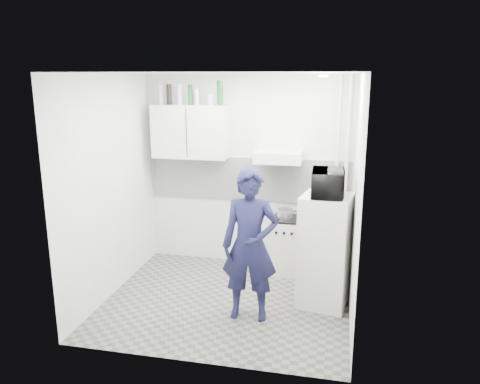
# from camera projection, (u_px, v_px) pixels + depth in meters

# --- Properties ---
(floor) EXTENTS (2.80, 2.80, 0.00)m
(floor) POSITION_uv_depth(u_px,v_px,m) (227.00, 301.00, 5.50)
(floor) COLOR #63645E
(floor) RESTS_ON ground
(ceiling) EXTENTS (2.80, 2.80, 0.00)m
(ceiling) POSITION_uv_depth(u_px,v_px,m) (226.00, 73.00, 4.88)
(ceiling) COLOR white
(ceiling) RESTS_ON wall_back
(wall_back) EXTENTS (2.80, 0.00, 2.80)m
(wall_back) POSITION_uv_depth(u_px,v_px,m) (248.00, 172.00, 6.37)
(wall_back) COLOR white
(wall_back) RESTS_ON floor
(wall_left) EXTENTS (0.00, 2.60, 2.60)m
(wall_left) POSITION_uv_depth(u_px,v_px,m) (110.00, 187.00, 5.47)
(wall_left) COLOR white
(wall_left) RESTS_ON floor
(wall_right) EXTENTS (0.00, 2.60, 2.60)m
(wall_right) POSITION_uv_depth(u_px,v_px,m) (356.00, 200.00, 4.90)
(wall_right) COLOR white
(wall_right) RESTS_ON floor
(person) EXTENTS (0.62, 0.43, 1.65)m
(person) POSITION_uv_depth(u_px,v_px,m) (250.00, 245.00, 4.95)
(person) COLOR #151534
(person) RESTS_ON floor
(stove) EXTENTS (0.46, 0.46, 0.73)m
(stove) POSITION_uv_depth(u_px,v_px,m) (289.00, 246.00, 6.24)
(stove) COLOR silver
(stove) RESTS_ON floor
(fridge) EXTENTS (0.62, 0.62, 1.29)m
(fridge) POSITION_uv_depth(u_px,v_px,m) (325.00, 251.00, 5.29)
(fridge) COLOR white
(fridge) RESTS_ON floor
(stove_top) EXTENTS (0.44, 0.44, 0.03)m
(stove_top) POSITION_uv_depth(u_px,v_px,m) (290.00, 219.00, 6.15)
(stove_top) COLOR black
(stove_top) RESTS_ON stove
(saucepan) EXTENTS (0.21, 0.21, 0.11)m
(saucepan) POSITION_uv_depth(u_px,v_px,m) (285.00, 213.00, 6.14)
(saucepan) COLOR silver
(saucepan) RESTS_ON stove_top
(microwave) EXTENTS (0.52, 0.36, 0.28)m
(microwave) POSITION_uv_depth(u_px,v_px,m) (328.00, 183.00, 5.10)
(microwave) COLOR black
(microwave) RESTS_ON fridge
(bottle_a) EXTENTS (0.06, 0.06, 0.26)m
(bottle_a) POSITION_uv_depth(u_px,v_px,m) (161.00, 94.00, 6.20)
(bottle_a) COLOR #B2B7BC
(bottle_a) RESTS_ON upper_cabinet
(bottle_b) EXTENTS (0.07, 0.07, 0.27)m
(bottle_b) POSITION_uv_depth(u_px,v_px,m) (169.00, 94.00, 6.17)
(bottle_b) COLOR black
(bottle_b) RESTS_ON upper_cabinet
(bottle_c) EXTENTS (0.06, 0.06, 0.27)m
(bottle_c) POSITION_uv_depth(u_px,v_px,m) (179.00, 94.00, 6.14)
(bottle_c) COLOR #B2B7BC
(bottle_c) RESTS_ON upper_cabinet
(bottle_d) EXTENTS (0.06, 0.06, 0.26)m
(bottle_d) POSITION_uv_depth(u_px,v_px,m) (190.00, 95.00, 6.11)
(bottle_d) COLOR #144C1E
(bottle_d) RESTS_ON upper_cabinet
(canister_a) EXTENTS (0.08, 0.08, 0.21)m
(canister_a) POSITION_uv_depth(u_px,v_px,m) (196.00, 97.00, 6.10)
(canister_a) COLOR silver
(canister_a) RESTS_ON upper_cabinet
(canister_b) EXTENTS (0.07, 0.07, 0.14)m
(canister_b) POSITION_uv_depth(u_px,v_px,m) (211.00, 100.00, 6.07)
(canister_b) COLOR #B2B7BC
(canister_b) RESTS_ON upper_cabinet
(bottle_e) EXTENTS (0.08, 0.08, 0.32)m
(bottle_e) POSITION_uv_depth(u_px,v_px,m) (220.00, 93.00, 6.02)
(bottle_e) COLOR #144C1E
(bottle_e) RESTS_ON upper_cabinet
(upper_cabinet) EXTENTS (1.00, 0.35, 0.70)m
(upper_cabinet) POSITION_uv_depth(u_px,v_px,m) (191.00, 132.00, 6.23)
(upper_cabinet) COLOR white
(upper_cabinet) RESTS_ON wall_back
(range_hood) EXTENTS (0.60, 0.50, 0.14)m
(range_hood) POSITION_uv_depth(u_px,v_px,m) (279.00, 156.00, 5.98)
(range_hood) COLOR silver
(range_hood) RESTS_ON wall_back
(backsplash) EXTENTS (2.74, 0.03, 0.60)m
(backsplash) POSITION_uv_depth(u_px,v_px,m) (248.00, 179.00, 6.38)
(backsplash) COLOR white
(backsplash) RESTS_ON wall_back
(pipe_a) EXTENTS (0.05, 0.05, 2.60)m
(pipe_a) POSITION_uv_depth(u_px,v_px,m) (346.00, 177.00, 6.03)
(pipe_a) COLOR silver
(pipe_a) RESTS_ON floor
(pipe_b) EXTENTS (0.04, 0.04, 2.60)m
(pipe_b) POSITION_uv_depth(u_px,v_px,m) (336.00, 177.00, 6.06)
(pipe_b) COLOR silver
(pipe_b) RESTS_ON floor
(ceiling_spot_fixture) EXTENTS (0.10, 0.10, 0.02)m
(ceiling_spot_fixture) POSITION_uv_depth(u_px,v_px,m) (323.00, 76.00, 4.87)
(ceiling_spot_fixture) COLOR white
(ceiling_spot_fixture) RESTS_ON ceiling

